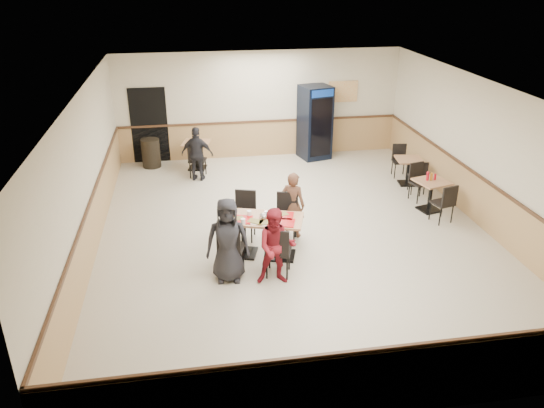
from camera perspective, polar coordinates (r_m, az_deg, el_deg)
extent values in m
plane|color=beige|center=(11.09, 2.46, -3.14)|extent=(10.00, 10.00, 0.00)
plane|color=silver|center=(10.06, 2.76, 12.19)|extent=(10.00, 10.00, 0.00)
plane|color=beige|center=(15.20, -1.31, 10.61)|extent=(8.00, 0.00, 8.00)
plane|color=beige|center=(6.22, 12.23, -11.87)|extent=(8.00, 0.00, 8.00)
plane|color=beige|center=(10.45, -19.42, 2.68)|extent=(0.00, 10.00, 10.00)
plane|color=beige|center=(11.93, 21.83, 4.95)|extent=(0.00, 10.00, 10.00)
cube|color=tan|center=(15.45, -1.26, 6.99)|extent=(7.98, 0.03, 1.00)
cube|color=tan|center=(12.27, 21.05, 0.55)|extent=(0.03, 9.98, 1.00)
cube|color=#472B19|center=(15.29, -1.27, 8.87)|extent=(7.98, 0.04, 0.06)
cube|color=black|center=(15.19, -13.06, 8.22)|extent=(1.00, 0.02, 2.10)
cube|color=orange|center=(15.61, 7.65, 11.90)|extent=(0.85, 0.02, 0.60)
cube|color=black|center=(10.32, -3.02, -5.26)|extent=(0.60, 0.60, 0.04)
cylinder|color=black|center=(10.14, -3.07, -3.39)|extent=(0.10, 0.10, 0.72)
cube|color=#B17D56|center=(9.97, -3.12, -1.49)|extent=(0.93, 0.93, 0.04)
cube|color=black|center=(10.22, 1.10, -5.54)|extent=(0.60, 0.60, 0.04)
cylinder|color=black|center=(10.04, 1.12, -3.65)|extent=(0.10, 0.10, 0.72)
cube|color=#B17D56|center=(9.87, 1.13, -1.75)|extent=(0.93, 0.93, 0.04)
imported|color=black|center=(9.20, -4.79, -3.91)|extent=(0.80, 0.56, 1.55)
imported|color=maroon|center=(9.11, 0.48, -4.63)|extent=(0.74, 0.61, 1.41)
imported|color=brown|center=(10.71, 2.25, -0.07)|extent=(0.60, 0.55, 1.38)
imported|color=black|center=(13.70, -8.04, 5.34)|extent=(0.89, 0.57, 1.41)
cube|color=red|center=(9.71, 1.03, -2.00)|extent=(0.56, 0.47, 0.02)
cube|color=red|center=(9.97, 0.92, -1.25)|extent=(0.56, 0.47, 0.02)
cube|color=red|center=(9.85, -3.56, -1.64)|extent=(0.56, 0.47, 0.02)
cylinder|color=white|center=(10.00, 0.94, -1.20)|extent=(0.24, 0.24, 0.01)
cube|color=#AD8743|center=(10.00, 0.94, -1.14)|extent=(0.32, 0.26, 0.02)
cylinder|color=white|center=(9.70, -0.57, -2.07)|extent=(0.24, 0.24, 0.01)
cube|color=#AD8743|center=(9.69, -0.57, -2.01)|extent=(0.31, 0.23, 0.02)
cylinder|color=white|center=(9.75, -1.79, -1.94)|extent=(0.24, 0.24, 0.01)
cube|color=#AD8743|center=(9.74, -1.79, -1.88)|extent=(0.33, 0.30, 0.02)
cylinder|color=white|center=(9.86, -3.86, -1.65)|extent=(0.24, 0.24, 0.01)
cube|color=#AD8743|center=(9.86, -3.86, -1.58)|extent=(0.29, 0.19, 0.02)
cylinder|color=white|center=(9.66, -3.14, -1.88)|extent=(0.09, 0.09, 0.11)
cylinder|color=white|center=(10.07, -4.21, -0.78)|extent=(0.09, 0.09, 0.11)
cylinder|color=white|center=(9.97, -2.47, -1.01)|extent=(0.09, 0.09, 0.11)
cylinder|color=white|center=(9.73, -4.33, -1.72)|extent=(0.09, 0.09, 0.11)
cylinder|color=#B4BAC8|center=(9.92, -0.66, -1.08)|extent=(0.07, 0.07, 0.12)
cylinder|color=#B4BAC8|center=(9.86, -0.27, -1.24)|extent=(0.07, 0.07, 0.12)
ellipsoid|color=silver|center=(9.86, -0.90, -1.28)|extent=(0.16, 0.16, 0.11)
cube|color=black|center=(12.61, 16.48, -0.55)|extent=(0.53, 0.53, 0.04)
cylinder|color=black|center=(12.47, 16.67, 0.89)|extent=(0.09, 0.09, 0.65)
cube|color=#B17D56|center=(12.34, 16.85, 2.32)|extent=(0.82, 0.82, 0.04)
cube|color=black|center=(13.97, 14.28, 2.18)|extent=(0.46, 0.46, 0.04)
cylinder|color=black|center=(13.85, 14.42, 3.43)|extent=(0.08, 0.08, 0.62)
cube|color=#B17D56|center=(13.74, 14.56, 4.67)|extent=(0.72, 0.72, 0.04)
cylinder|color=red|center=(12.30, 16.40, 2.90)|extent=(0.06, 0.06, 0.20)
cylinder|color=#BB7118|center=(12.34, 16.77, 2.85)|extent=(0.06, 0.06, 0.17)
cylinder|color=red|center=(12.39, 17.14, 2.81)|extent=(0.05, 0.05, 0.14)
cube|color=black|center=(14.73, -8.00, 3.89)|extent=(0.55, 0.55, 0.04)
cylinder|color=black|center=(14.61, -8.08, 5.21)|extent=(0.09, 0.09, 0.68)
cube|color=#B17D56|center=(14.50, -8.16, 6.52)|extent=(0.85, 0.85, 0.04)
cube|color=black|center=(15.22, 4.62, 8.75)|extent=(0.95, 0.93, 2.07)
cube|color=black|center=(14.90, 5.32, 8.16)|extent=(0.62, 0.17, 1.63)
cube|color=navy|center=(14.65, 5.49, 11.75)|extent=(0.64, 0.18, 0.20)
cylinder|color=black|center=(14.97, -12.89, 5.36)|extent=(0.50, 0.50, 0.79)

